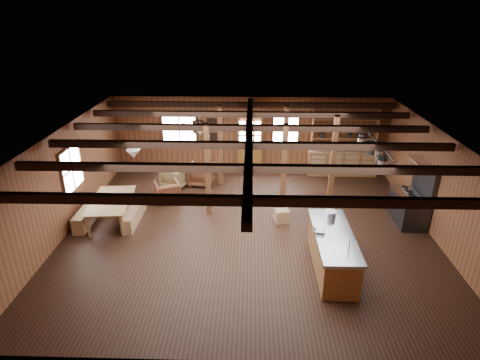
{
  "coord_description": "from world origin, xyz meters",
  "views": [
    {
      "loc": [
        0.05,
        -9.71,
        5.78
      ],
      "look_at": [
        -0.26,
        0.74,
        1.22
      ],
      "focal_mm": 30.0,
      "sensor_mm": 36.0,
      "label": 1
    }
  ],
  "objects_px": {
    "dining_table": "(114,210)",
    "armchair_a": "(167,192)",
    "armchair_c": "(175,177)",
    "kitchen_island": "(332,251)",
    "commercial_range": "(411,202)",
    "armchair_b": "(201,174)"
  },
  "relations": [
    {
      "from": "dining_table",
      "to": "armchair_a",
      "type": "xyz_separation_m",
      "value": [
        1.29,
        1.35,
        -0.01
      ]
    },
    {
      "from": "armchair_c",
      "to": "kitchen_island",
      "type": "bearing_deg",
      "value": 159.85
    },
    {
      "from": "dining_table",
      "to": "armchair_b",
      "type": "height_order",
      "value": "armchair_b"
    },
    {
      "from": "kitchen_island",
      "to": "armchair_c",
      "type": "xyz_separation_m",
      "value": [
        -4.55,
        4.61,
        -0.12
      ]
    },
    {
      "from": "armchair_a",
      "to": "armchair_b",
      "type": "bearing_deg",
      "value": -147.54
    },
    {
      "from": "commercial_range",
      "to": "armchair_c",
      "type": "bearing_deg",
      "value": 162.83
    },
    {
      "from": "armchair_a",
      "to": "armchair_c",
      "type": "distance_m",
      "value": 1.14
    },
    {
      "from": "armchair_b",
      "to": "armchair_c",
      "type": "relative_size",
      "value": 1.04
    },
    {
      "from": "kitchen_island",
      "to": "armchair_b",
      "type": "xyz_separation_m",
      "value": [
        -3.68,
        4.82,
        -0.11
      ]
    },
    {
      "from": "dining_table",
      "to": "commercial_range",
      "type": "bearing_deg",
      "value": -93.32
    },
    {
      "from": "commercial_range",
      "to": "kitchen_island",
      "type": "bearing_deg",
      "value": -138.18
    },
    {
      "from": "kitchen_island",
      "to": "armchair_b",
      "type": "distance_m",
      "value": 6.06
    },
    {
      "from": "kitchen_island",
      "to": "commercial_range",
      "type": "xyz_separation_m",
      "value": [
        2.66,
        2.38,
        0.12
      ]
    },
    {
      "from": "commercial_range",
      "to": "dining_table",
      "type": "relative_size",
      "value": 0.93
    },
    {
      "from": "armchair_a",
      "to": "armchair_c",
      "type": "height_order",
      "value": "armchair_c"
    },
    {
      "from": "kitchen_island",
      "to": "commercial_range",
      "type": "distance_m",
      "value": 3.57
    },
    {
      "from": "kitchen_island",
      "to": "dining_table",
      "type": "distance_m",
      "value": 6.26
    },
    {
      "from": "commercial_range",
      "to": "armchair_a",
      "type": "relative_size",
      "value": 2.49
    },
    {
      "from": "kitchen_island",
      "to": "armchair_c",
      "type": "height_order",
      "value": "kitchen_island"
    },
    {
      "from": "kitchen_island",
      "to": "dining_table",
      "type": "height_order",
      "value": "kitchen_island"
    },
    {
      "from": "dining_table",
      "to": "armchair_a",
      "type": "bearing_deg",
      "value": -48.83
    },
    {
      "from": "armchair_a",
      "to": "armchair_b",
      "type": "height_order",
      "value": "armchair_b"
    }
  ]
}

